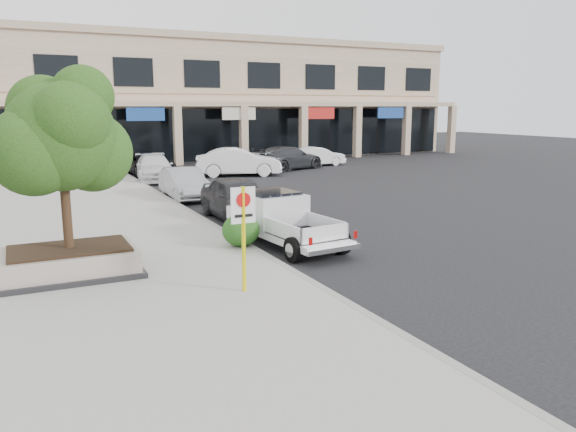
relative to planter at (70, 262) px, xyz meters
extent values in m
plane|color=black|center=(6.49, -1.60, -0.48)|extent=(120.00, 120.00, 0.00)
cube|color=gray|center=(0.99, 4.40, -0.40)|extent=(8.00, 52.00, 0.15)
cube|color=gray|center=(4.94, 4.40, -0.40)|extent=(0.20, 52.00, 0.15)
cube|color=#CFB291|center=(14.49, 32.40, 4.02)|extent=(40.00, 10.00, 9.00)
cube|color=tan|center=(14.49, 32.40, 8.77)|extent=(40.40, 10.40, 0.50)
cube|color=tan|center=(14.49, 26.30, 3.82)|extent=(40.00, 2.20, 0.35)
cube|color=#CFB291|center=(34.49, 25.45, 1.62)|extent=(0.55, 0.55, 4.20)
cube|color=black|center=(14.49, 27.35, 1.52)|extent=(39.20, 0.08, 3.90)
cube|color=black|center=(0.00, 0.00, -0.27)|extent=(3.20, 2.20, 0.12)
cube|color=#A29388|center=(0.00, 0.00, 0.04)|extent=(3.00, 2.00, 0.50)
cube|color=black|center=(0.00, 0.00, 0.32)|extent=(2.70, 1.70, 0.06)
cylinder|color=#312413|center=(0.00, 0.00, 1.45)|extent=(0.22, 0.22, 2.20)
sphere|color=#1A3B10|center=(0.00, 0.00, 2.95)|extent=(2.50, 2.50, 2.50)
sphere|color=#1A3B10|center=(0.70, 0.30, 2.55)|extent=(1.90, 1.90, 1.90)
sphere|color=#1A3B10|center=(-0.30, 0.50, 3.55)|extent=(1.60, 1.60, 1.60)
cylinder|color=yellow|center=(3.29, -2.94, 0.82)|extent=(0.09, 0.09, 2.30)
cube|color=white|center=(3.29, -2.94, 1.57)|extent=(0.55, 0.03, 0.78)
cylinder|color=red|center=(3.29, -2.97, 1.69)|extent=(0.32, 0.02, 0.32)
ellipsoid|color=#214714|center=(4.69, 0.86, 0.14)|extent=(1.10, 0.99, 0.93)
imported|color=#2B2D30|center=(6.27, 5.17, 0.32)|extent=(1.92, 4.67, 1.58)
imported|color=#95989C|center=(5.80, 10.77, 0.22)|extent=(1.57, 4.27, 1.40)
imported|color=silver|center=(6.04, 17.81, 0.23)|extent=(2.57, 5.09, 1.42)
imported|color=black|center=(6.27, 20.41, 0.23)|extent=(2.62, 5.22, 1.42)
imported|color=#919498|center=(13.40, 18.97, 0.23)|extent=(4.41, 2.65, 1.41)
imported|color=white|center=(11.07, 17.70, 0.36)|extent=(5.38, 3.17, 1.67)
imported|color=#2C2E31|center=(15.29, 19.52, 0.30)|extent=(5.77, 3.97, 1.55)
imported|color=black|center=(12.82, 22.12, 0.19)|extent=(5.18, 3.21, 1.34)
imported|color=#A1A2A9|center=(11.70, 21.40, 0.21)|extent=(4.35, 2.81, 1.38)
imported|color=white|center=(18.16, 20.76, 0.19)|extent=(4.08, 1.61, 1.32)
camera|label=1|loc=(-0.97, -13.88, 3.63)|focal=35.00mm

